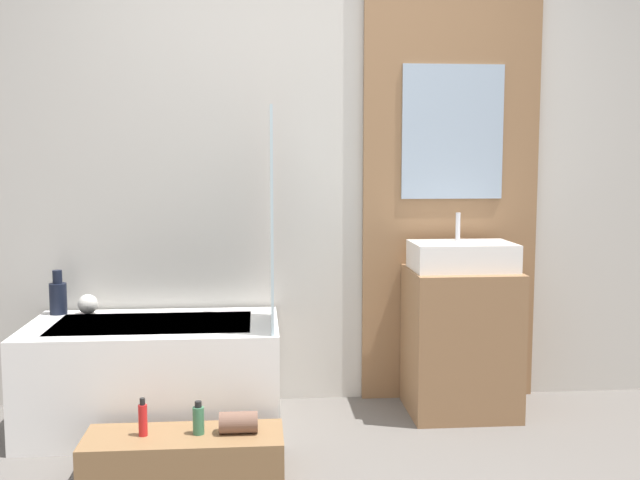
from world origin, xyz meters
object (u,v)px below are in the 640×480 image
object	(u,v)px
wooden_step_bench	(184,454)
sink	(462,256)
vase_round_light	(88,304)
bathtub	(154,374)
bottle_soap_primary	(143,419)
vase_tall_dark	(58,296)
bottle_soap_secondary	(198,419)

from	to	relation	value
wooden_step_bench	sink	xyz separation A→B (m)	(1.35, 0.66, 0.73)
vase_round_light	bathtub	bearing A→B (deg)	-34.05
bottle_soap_primary	sink	bearing A→B (deg)	23.60
bottle_soap_primary	wooden_step_bench	bearing A→B (deg)	0.00
bathtub	wooden_step_bench	xyz separation A→B (m)	(0.20, -0.57, -0.18)
wooden_step_bench	vase_tall_dark	size ratio (longest dim) A/B	3.65
vase_tall_dark	sink	bearing A→B (deg)	-4.53
bottle_soap_primary	bottle_soap_secondary	bearing A→B (deg)	0.00
wooden_step_bench	sink	world-z (taller)	sink
bathtub	bottle_soap_primary	world-z (taller)	bathtub
sink	bottle_soap_secondary	distance (m)	1.56
wooden_step_bench	vase_round_light	size ratio (longest dim) A/B	8.17
bottle_soap_primary	bottle_soap_secondary	distance (m)	0.23
bottle_soap_secondary	bottle_soap_primary	bearing A→B (deg)	180.00
bathtub	sink	xyz separation A→B (m)	(1.55, 0.09, 0.55)
bathtub	sink	size ratio (longest dim) A/B	2.36
vase_round_light	bottle_soap_secondary	xyz separation A→B (m)	(0.62, -0.82, -0.34)
sink	bottle_soap_primary	size ratio (longest dim) A/B	3.19
vase_tall_dark	bottle_soap_primary	xyz separation A→B (m)	(0.54, -0.83, -0.37)
bottle_soap_primary	bathtub	bearing A→B (deg)	93.05
vase_tall_dark	bottle_soap_primary	distance (m)	1.05
sink	bottle_soap_secondary	bearing A→B (deg)	-152.80
bathtub	vase_round_light	distance (m)	0.53
wooden_step_bench	bottle_soap_secondary	bearing A→B (deg)	0.00
bathtub	sink	distance (m)	1.65
bathtub	vase_round_light	bearing A→B (deg)	145.95
bottle_soap_secondary	vase_round_light	bearing A→B (deg)	127.11
sink	bottle_soap_secondary	world-z (taller)	sink
wooden_step_bench	vase_round_light	bearing A→B (deg)	124.25
wooden_step_bench	vase_round_light	xyz separation A→B (m)	(-0.56, 0.82, 0.48)
bathtub	vase_round_light	world-z (taller)	vase_round_light
sink	bottle_soap_primary	bearing A→B (deg)	-156.40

